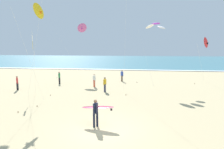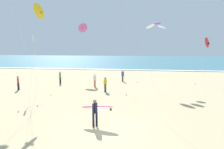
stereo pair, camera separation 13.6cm
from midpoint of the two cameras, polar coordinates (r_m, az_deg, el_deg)
name	(u,v)px [view 2 (the right image)]	position (r m, az deg, el deg)	size (l,w,h in m)	color
ground_plane	(101,129)	(11.89, -2.87, -15.70)	(160.00, 160.00, 0.00)	tan
ocean_water	(133,60)	(69.75, 6.22, 4.24)	(160.00, 60.00, 0.08)	teal
shoreline_foam	(128,70)	(40.19, 4.92, 1.42)	(160.00, 1.29, 0.01)	white
surfer_lead	(96,109)	(12.00, -4.43, -10.15)	(2.16, 1.04, 1.71)	black
kite_delta_scarlet_far	(207,42)	(30.01, 26.34, 8.44)	(2.58, 3.25, 6.12)	red
kite_delta_rose_distant	(83,28)	(29.27, -8.47, 13.40)	(4.90, 0.51, 8.22)	pink
kite_arc_violet_close	(156,26)	(23.82, 13.05, 13.75)	(3.44, 3.63, 7.56)	white
kite_diamond_ivory_outer	(33,38)	(21.00, -22.01, 9.90)	(2.74, 4.66, 6.45)	white
kite_delta_golden_extra	(39,11)	(18.18, -20.31, 17.06)	(0.75, 3.91, 8.47)	yellow
bystander_yellow_top	(105,84)	(20.75, -1.81, -2.92)	(0.30, 0.46, 1.59)	#2D334C
bystander_green_top	(60,78)	(26.13, -14.84, -0.88)	(0.23, 0.49, 1.59)	black
bystander_red_top	(18,83)	(24.03, -25.70, -2.20)	(0.33, 0.42, 1.59)	black
bystander_blue_top	(123,76)	(26.99, 3.29, -0.33)	(0.38, 0.37, 1.59)	#4C3D2D
bystander_white_top	(95,80)	(23.42, -4.91, -1.66)	(0.41, 0.35, 1.59)	#D8593F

